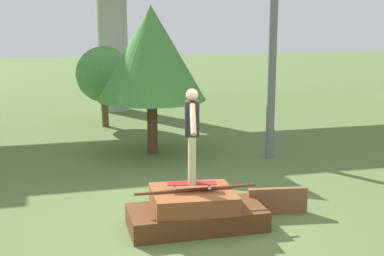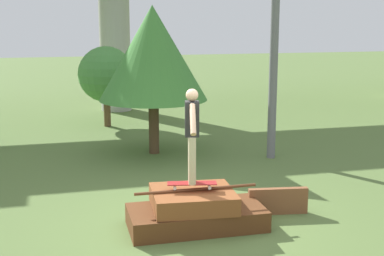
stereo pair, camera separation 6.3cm
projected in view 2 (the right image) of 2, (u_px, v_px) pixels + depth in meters
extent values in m
plane|color=#567038|center=(196.00, 227.00, 8.74)|extent=(80.00, 80.00, 0.00)
cube|color=#5B3319|center=(196.00, 218.00, 8.71)|extent=(2.21, 1.05, 0.33)
cube|color=brown|center=(193.00, 199.00, 8.66)|extent=(1.39, 1.17, 0.30)
cylinder|color=brown|center=(196.00, 189.00, 8.61)|extent=(2.02, 0.05, 0.05)
cube|color=brown|center=(278.00, 201.00, 9.29)|extent=(1.05, 0.26, 0.46)
cube|color=maroon|center=(192.00, 183.00, 8.59)|extent=(0.82, 0.37, 0.01)
cylinder|color=silver|center=(209.00, 184.00, 8.70)|extent=(0.06, 0.04, 0.05)
cylinder|color=silver|center=(210.00, 188.00, 8.52)|extent=(0.06, 0.04, 0.05)
cylinder|color=silver|center=(175.00, 185.00, 8.67)|extent=(0.06, 0.04, 0.05)
cylinder|color=silver|center=(175.00, 188.00, 8.50)|extent=(0.06, 0.04, 0.05)
cylinder|color=#C6B78E|center=(192.00, 158.00, 8.59)|extent=(0.12, 0.12, 0.77)
cylinder|color=#C6B78E|center=(192.00, 161.00, 8.43)|extent=(0.12, 0.12, 0.77)
cube|color=black|center=(192.00, 119.00, 8.37)|extent=(0.26, 0.25, 0.56)
sphere|color=tan|center=(192.00, 95.00, 8.30)|extent=(0.20, 0.20, 0.20)
cylinder|color=tan|center=(191.00, 113.00, 8.65)|extent=(0.18, 0.45, 0.45)
cylinder|color=tan|center=(193.00, 119.00, 8.08)|extent=(0.18, 0.45, 0.45)
cylinder|color=#A8A59E|center=(115.00, 32.00, 19.24)|extent=(1.10, 1.10, 5.68)
cylinder|color=brown|center=(107.00, 112.00, 16.76)|extent=(0.21, 0.21, 0.91)
sphere|color=#4C8E42|center=(106.00, 74.00, 16.51)|extent=(1.73, 1.73, 1.73)
cylinder|color=#4C3823|center=(154.00, 127.00, 13.39)|extent=(0.26, 0.26, 1.36)
cone|color=#428438|center=(153.00, 53.00, 13.01)|extent=(2.67, 2.67, 2.30)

